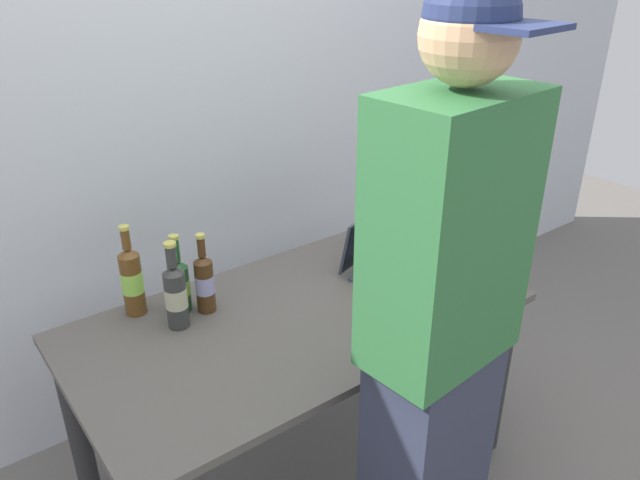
{
  "coord_description": "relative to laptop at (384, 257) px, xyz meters",
  "views": [
    {
      "loc": [
        -1.0,
        -1.45,
        1.87
      ],
      "look_at": [
        0.09,
        0.0,
        0.98
      ],
      "focal_mm": 34.3,
      "sensor_mm": 36.0,
      "label": 1
    }
  ],
  "objects": [
    {
      "name": "desk",
      "position": [
        -0.45,
        -0.06,
        -0.17
      ],
      "size": [
        1.52,
        0.82,
        0.73
      ],
      "color": "#56514C",
      "rests_on": "ground"
    },
    {
      "name": "beer_bottle_amber",
      "position": [
        -0.8,
        0.12,
        0.07
      ],
      "size": [
        0.07,
        0.07,
        0.3
      ],
      "color": "#333333",
      "rests_on": "desk"
    },
    {
      "name": "beer_bottle_brown",
      "position": [
        -0.75,
        0.2,
        0.05
      ],
      "size": [
        0.07,
        0.07,
        0.28
      ],
      "color": "#1E5123",
      "rests_on": "desk"
    },
    {
      "name": "laptop",
      "position": [
        0.0,
        0.0,
        0.0
      ],
      "size": [
        0.39,
        0.35,
        0.22
      ],
      "color": "#383D4C",
      "rests_on": "desk"
    },
    {
      "name": "back_wall",
      "position": [
        -0.45,
        0.71,
        0.52
      ],
      "size": [
        6.0,
        0.1,
        2.6
      ],
      "primitive_type": "cube",
      "color": "silver",
      "rests_on": "ground"
    },
    {
      "name": "beer_bottle_green",
      "position": [
        -0.88,
        0.28,
        0.08
      ],
      "size": [
        0.07,
        0.07,
        0.32
      ],
      "color": "brown",
      "rests_on": "desk"
    },
    {
      "name": "ground_plane",
      "position": [
        -0.45,
        -0.06,
        -0.78
      ],
      "size": [
        8.0,
        8.0,
        0.0
      ],
      "primitive_type": "plane",
      "color": "slate",
      "rests_on": "ground"
    },
    {
      "name": "beer_bottle_dark",
      "position": [
        -0.68,
        0.15,
        0.06
      ],
      "size": [
        0.06,
        0.06,
        0.29
      ],
      "color": "#472B14",
      "rests_on": "desk"
    },
    {
      "name": "person_figure",
      "position": [
        -0.44,
        -0.68,
        0.16
      ],
      "size": [
        0.4,
        0.31,
        1.84
      ],
      "color": "#2D3347",
      "rests_on": "ground"
    }
  ]
}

